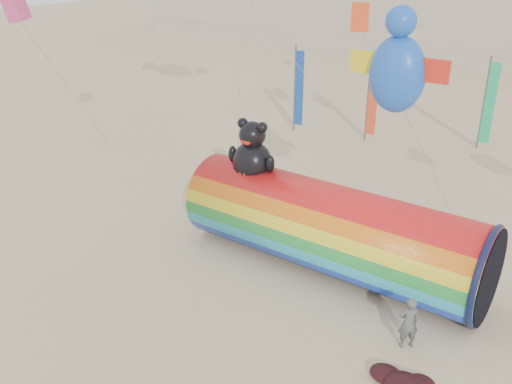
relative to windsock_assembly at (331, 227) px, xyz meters
The scene contains 4 objects.
ground 4.30m from the windsock_assembly, 150.58° to the right, with size 160.00×160.00×0.00m, color #CCB58C.
windsock_assembly is the anchor object (origin of this frame).
kite_handler 4.78m from the windsock_assembly, 32.43° to the right, with size 0.61×0.40×1.68m, color #505457.
festival_banners 15.06m from the windsock_assembly, 107.74° to the left, with size 10.89×3.36×5.20m.
Camera 1 is at (11.71, -14.06, 11.02)m, focal length 40.00 mm.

